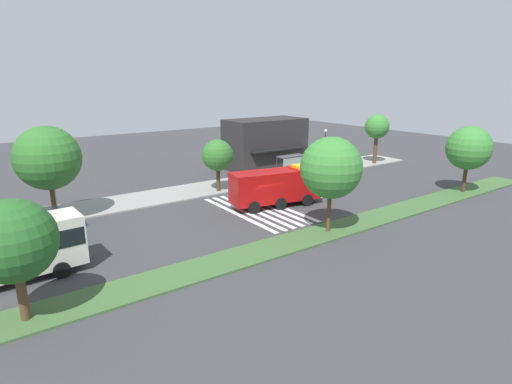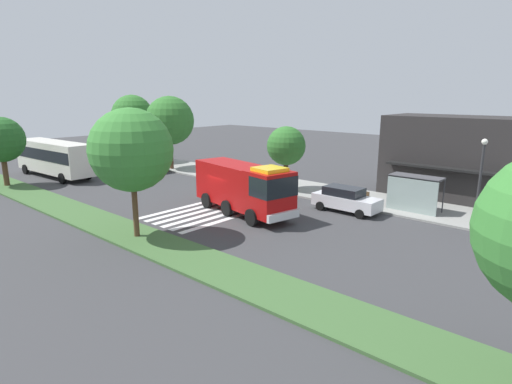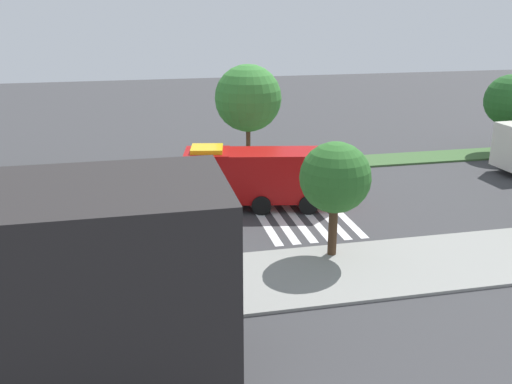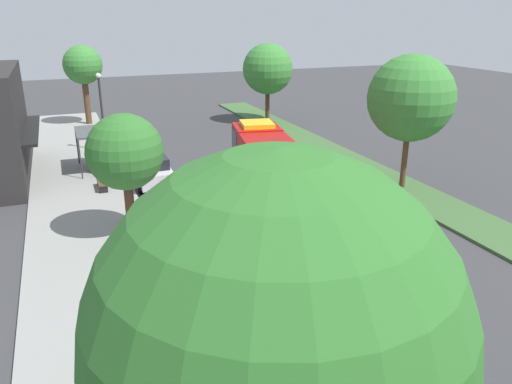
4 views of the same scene
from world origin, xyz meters
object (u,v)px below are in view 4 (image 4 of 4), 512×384
(bench_near_shelter, at_px, (103,181))
(median_tree_west, at_px, (411,98))
(sidewalk_tree_west, at_px, (276,334))
(street_lamp, at_px, (101,105))
(parked_car_mid, at_px, (151,169))
(median_tree_center, at_px, (268,69))
(sidewalk_tree_center, at_px, (125,153))
(fire_truck, at_px, (266,164))
(bus_stop_shelter, at_px, (94,142))
(sidewalk_tree_east, at_px, (83,66))

(bench_near_shelter, bearing_deg, median_tree_west, -110.34)
(bench_near_shelter, relative_size, sidewalk_tree_west, 0.21)
(street_lamp, height_order, median_tree_west, median_tree_west)
(parked_car_mid, bearing_deg, bench_near_shelter, 97.09)
(street_lamp, distance_m, median_tree_center, 15.83)
(sidewalk_tree_center, bearing_deg, median_tree_west, -86.63)
(bench_near_shelter, bearing_deg, sidewalk_tree_west, -178.57)
(fire_truck, bearing_deg, sidewalk_tree_west, 168.51)
(bus_stop_shelter, height_order, sidewalk_tree_west, sidewalk_tree_west)
(parked_car_mid, distance_m, median_tree_center, 19.11)
(parked_car_mid, relative_size, sidewalk_tree_west, 0.61)
(sidewalk_tree_west, bearing_deg, median_tree_west, -42.38)
(parked_car_mid, bearing_deg, bus_stop_shelter, 37.53)
(bench_near_shelter, distance_m, sidewalk_tree_east, 18.99)
(sidewalk_tree_west, bearing_deg, bench_near_shelter, 1.43)
(street_lamp, height_order, sidewalk_tree_center, street_lamp)
(sidewalk_tree_west, bearing_deg, sidewalk_tree_east, -0.00)
(bench_near_shelter, distance_m, street_lamp, 8.80)
(parked_car_mid, distance_m, sidewalk_tree_east, 18.73)
(median_tree_west, height_order, median_tree_center, median_tree_west)
(median_tree_west, distance_m, median_tree_center, 19.66)
(sidewalk_tree_west, relative_size, median_tree_center, 1.15)
(bus_stop_shelter, bearing_deg, bench_near_shelter, -179.79)
(bench_near_shelter, distance_m, median_tree_west, 17.37)
(fire_truck, bearing_deg, parked_car_mid, 57.84)
(bus_stop_shelter, bearing_deg, median_tree_west, -121.98)
(fire_truck, xyz_separation_m, parked_car_mid, (4.84, 5.18, -1.08))
(bench_near_shelter, height_order, sidewalk_tree_east, sidewalk_tree_east)
(parked_car_mid, height_order, sidewalk_tree_east, sidewalk_tree_east)
(median_tree_west, bearing_deg, parked_car_mid, 64.64)
(bus_stop_shelter, relative_size, median_tree_west, 0.48)
(parked_car_mid, xyz_separation_m, sidewalk_tree_west, (-22.76, 2.20, 4.43))
(street_lamp, bearing_deg, sidewalk_tree_center, 178.47)
(fire_truck, height_order, parked_car_mid, fire_truck)
(bench_near_shelter, distance_m, median_tree_center, 21.34)
(bus_stop_shelter, bearing_deg, sidewalk_tree_east, -2.28)
(sidewalk_tree_west, bearing_deg, sidewalk_tree_center, 0.00)
(street_lamp, xyz_separation_m, median_tree_center, (5.54, -14.76, 1.32))
(sidewalk_tree_west, distance_m, sidewalk_tree_east, 40.88)
(fire_truck, height_order, sidewalk_tree_east, sidewalk_tree_east)
(bench_near_shelter, xyz_separation_m, sidewalk_tree_center, (-6.72, -0.56, 3.29))
(sidewalk_tree_east, bearing_deg, sidewalk_tree_west, 180.00)
(fire_truck, relative_size, bus_stop_shelter, 2.57)
(street_lamp, height_order, sidewalk_tree_west, sidewalk_tree_west)
(bus_stop_shelter, xyz_separation_m, sidewalk_tree_center, (-10.72, -0.58, 1.99))
(median_tree_west, bearing_deg, street_lamp, 46.30)
(street_lamp, xyz_separation_m, sidewalk_tree_center, (-15.00, 0.40, 0.48))
(fire_truck, height_order, bus_stop_shelter, fire_truck)
(bench_near_shelter, height_order, street_lamp, street_lamp)
(fire_truck, distance_m, bus_stop_shelter, 11.66)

